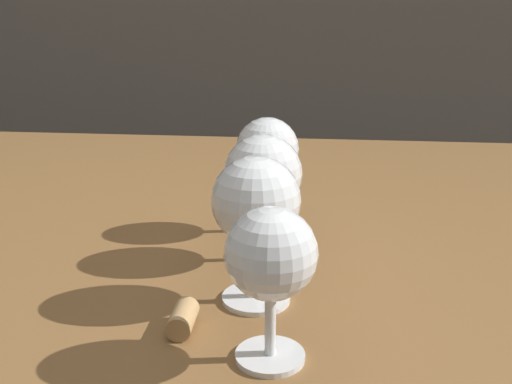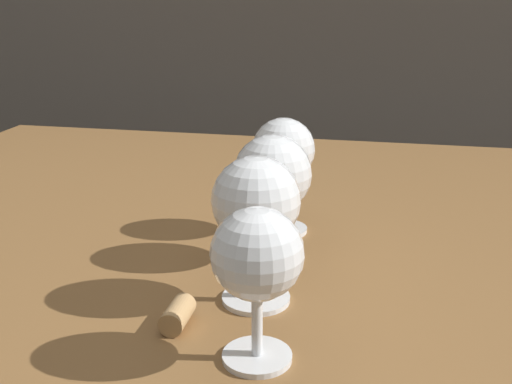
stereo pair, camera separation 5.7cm
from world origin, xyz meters
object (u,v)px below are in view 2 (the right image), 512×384
Objects in this scene: wine_glass_chardonnay at (257,258)px; wine_glass_rose at (256,205)px; cork at (182,315)px; wine_glass_pinot at (283,153)px; wine_glass_amber at (272,176)px.

wine_glass_rose is at bearing 102.20° from wine_glass_chardonnay.
cork is (-0.05, -0.06, -0.09)m from wine_glass_rose.
wine_glass_rose reaches higher than wine_glass_pinot.
wine_glass_amber is 0.09m from wine_glass_pinot.
wine_glass_chardonnay is at bearing -83.15° from wine_glass_amber.
wine_glass_rose is 0.12m from cork.
wine_glass_chardonnay is 0.19m from wine_glass_amber.
wine_glass_chardonnay is 0.92× the size of wine_glass_pinot.
wine_glass_rose is 0.10m from wine_glass_amber.
wine_glass_amber and wine_glass_pinot have the same top height.
wine_glass_chardonnay is at bearing -77.80° from wine_glass_rose.
wine_glass_pinot is (-0.03, 0.28, 0.01)m from wine_glass_chardonnay.
wine_glass_amber is at bearing -88.33° from wine_glass_pinot.
wine_glass_rose is 0.18m from wine_glass_pinot.
wine_glass_amber reaches higher than cork.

